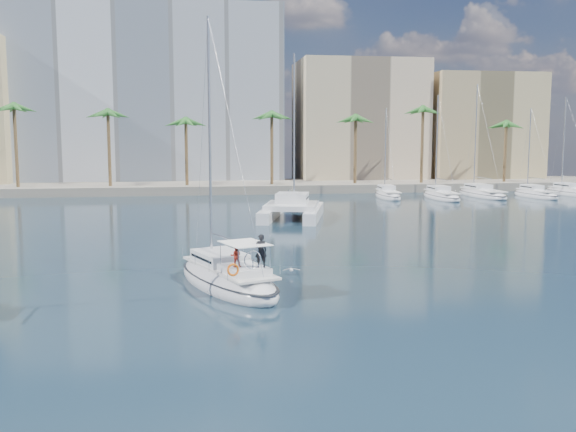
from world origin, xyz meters
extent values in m
plane|color=black|center=(0.00, 0.00, 0.00)|extent=(160.00, 160.00, 0.00)
cube|color=gray|center=(0.00, 61.00, 0.60)|extent=(120.00, 14.00, 1.20)
cube|color=silver|center=(-12.00, 73.00, 14.00)|extent=(42.00, 16.00, 28.00)
cube|color=#CCB192|center=(22.00, 70.00, 10.00)|extent=(20.00, 14.00, 20.00)
cube|color=tan|center=(42.00, 68.00, 9.00)|extent=(18.00, 12.00, 18.00)
cylinder|color=brown|center=(0.00, 57.00, 5.25)|extent=(0.44, 0.44, 10.50)
sphere|color=#2B6926|center=(0.00, 57.00, 10.50)|extent=(3.60, 3.60, 3.60)
cylinder|color=brown|center=(34.00, 57.00, 5.25)|extent=(0.44, 0.44, 10.50)
sphere|color=#2B6926|center=(34.00, 57.00, 10.50)|extent=(3.60, 3.60, 3.60)
ellipsoid|color=silver|center=(-3.39, 0.64, 0.31)|extent=(6.64, 10.66, 2.11)
ellipsoid|color=black|center=(-3.39, 0.64, 0.61)|extent=(6.70, 10.76, 0.18)
cube|color=silver|center=(-3.32, 0.45, 1.11)|extent=(4.86, 7.95, 0.12)
cube|color=silver|center=(-3.74, 1.55, 1.47)|extent=(3.22, 3.88, 0.60)
cube|color=black|center=(-3.74, 1.55, 1.49)|extent=(3.10, 3.52, 0.14)
cylinder|color=#B7BABF|center=(-4.15, 2.65, 7.84)|extent=(0.15, 0.15, 13.34)
cylinder|color=#B7BABF|center=(-3.42, 0.73, 2.67)|extent=(1.56, 3.88, 0.11)
cube|color=silver|center=(-2.63, -1.37, 1.35)|extent=(2.71, 3.06, 0.36)
cube|color=white|center=(-2.59, -1.47, 2.72)|extent=(2.71, 3.06, 0.04)
torus|color=silver|center=(-2.28, -2.29, 2.02)|extent=(0.91, 0.39, 0.96)
torus|color=#E95D0C|center=(-3.30, -3.10, 1.72)|extent=(0.66, 0.41, 0.64)
imported|color=black|center=(-1.82, -1.82, 2.38)|extent=(0.65, 0.46, 1.69)
imported|color=maroon|center=(-3.06, -1.51, 2.10)|extent=(0.55, 0.43, 1.13)
cube|color=silver|center=(2.45, 29.04, 0.55)|extent=(4.01, 10.84, 1.10)
cube|color=silver|center=(6.56, 27.93, 0.55)|extent=(4.01, 10.84, 1.10)
cube|color=silver|center=(4.36, 27.96, 1.30)|extent=(6.25, 7.06, 0.50)
cube|color=silver|center=(4.51, 28.49, 2.00)|extent=(3.75, 3.94, 1.00)
cube|color=black|center=(4.51, 28.49, 2.05)|extent=(3.66, 3.53, 0.18)
cylinder|color=#B7BABF|center=(4.93, 30.07, 8.77)|extent=(0.18, 0.18, 14.54)
ellipsoid|color=silver|center=(0.48, 3.09, 0.30)|extent=(0.21, 0.41, 0.19)
sphere|color=silver|center=(0.48, 3.28, 0.32)|extent=(0.11, 0.11, 0.11)
cube|color=gray|center=(0.19, 3.09, 0.33)|extent=(0.47, 0.17, 0.11)
cube|color=gray|center=(0.77, 3.09, 0.33)|extent=(0.47, 0.17, 0.11)
camera|label=1|loc=(-5.15, -33.20, 8.11)|focal=40.00mm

